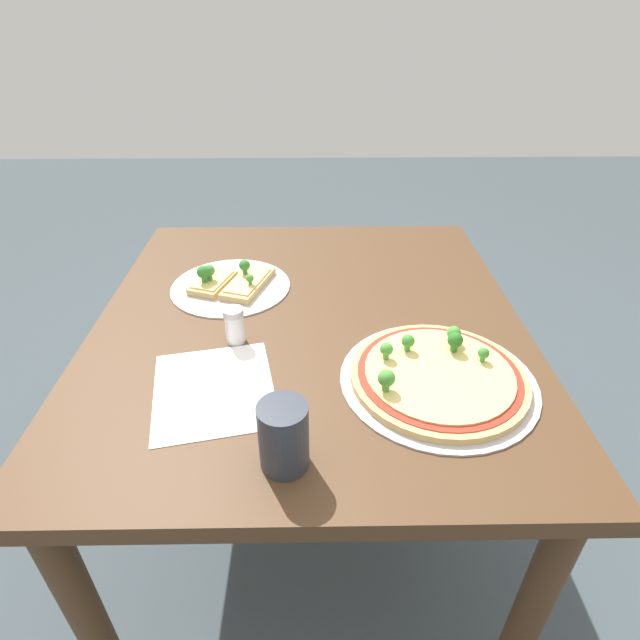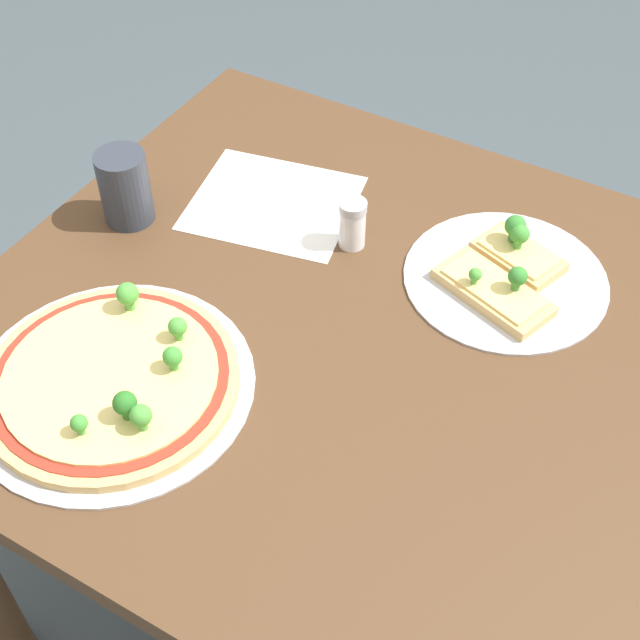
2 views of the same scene
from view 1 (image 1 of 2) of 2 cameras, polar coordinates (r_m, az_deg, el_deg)
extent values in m
plane|color=#3D474C|center=(1.63, -0.93, -22.10)|extent=(8.00, 8.00, 0.00)
cube|color=#4C331E|center=(1.12, -1.25, -0.56)|extent=(1.04, 0.94, 0.04)
cylinder|color=#4C331E|center=(1.75, -14.51, -2.36)|extent=(0.06, 0.06, 0.70)
cylinder|color=#4C331E|center=(1.18, -24.52, -29.30)|extent=(0.06, 0.06, 0.70)
cylinder|color=#4C331E|center=(1.75, 12.43, -2.15)|extent=(0.06, 0.06, 0.70)
cylinder|color=#4C331E|center=(1.17, 22.49, -29.11)|extent=(0.06, 0.06, 0.70)
cylinder|color=#B7B7BC|center=(0.96, 13.30, -6.73)|extent=(0.36, 0.36, 0.00)
cylinder|color=tan|center=(0.95, 13.37, -6.31)|extent=(0.33, 0.33, 0.01)
cylinder|color=#A82D1E|center=(0.95, 13.43, -5.94)|extent=(0.30, 0.30, 0.00)
cylinder|color=#EACC75|center=(0.95, 13.46, -5.80)|extent=(0.27, 0.27, 0.00)
sphere|color=#3D8933|center=(0.97, 10.03, -2.37)|extent=(0.03, 0.03, 0.03)
cylinder|color=#488E3A|center=(0.98, 9.93, -3.16)|extent=(0.01, 0.01, 0.01)
sphere|color=#479338|center=(0.87, 7.61, -6.59)|extent=(0.03, 0.03, 0.03)
cylinder|color=#51973E|center=(0.88, 7.51, -7.59)|extent=(0.01, 0.01, 0.01)
sphere|color=#286B23|center=(0.99, 15.20, -2.21)|extent=(0.03, 0.03, 0.03)
cylinder|color=#37742D|center=(1.00, 15.04, -3.11)|extent=(0.01, 0.01, 0.01)
sphere|color=#479338|center=(1.01, 15.05, -1.43)|extent=(0.03, 0.03, 0.03)
cylinder|color=#51973E|center=(1.02, 14.91, -2.25)|extent=(0.01, 0.01, 0.01)
sphere|color=#479338|center=(0.94, 7.60, -3.31)|extent=(0.03, 0.03, 0.03)
cylinder|color=#51973E|center=(0.95, 7.53, -4.10)|extent=(0.01, 0.01, 0.01)
sphere|color=#3D8933|center=(0.98, 18.19, -3.61)|extent=(0.02, 0.02, 0.02)
cylinder|color=#488E3A|center=(0.99, 18.05, -4.25)|extent=(0.01, 0.01, 0.01)
cylinder|color=#B7B7BC|center=(1.24, -10.16, 3.79)|extent=(0.29, 0.29, 0.00)
cube|color=tan|center=(1.25, -12.13, 4.18)|extent=(0.14, 0.11, 0.02)
cube|color=#EACC75|center=(1.24, -12.18, 4.58)|extent=(0.12, 0.09, 0.00)
sphere|color=#3D8933|center=(1.23, -12.58, 5.53)|extent=(0.03, 0.03, 0.03)
cylinder|color=#488E3A|center=(1.24, -12.48, 4.78)|extent=(0.01, 0.01, 0.01)
sphere|color=#337A2D|center=(1.22, -13.19, 5.37)|extent=(0.03, 0.03, 0.03)
cylinder|color=#3F8136|center=(1.23, -13.07, 4.54)|extent=(0.01, 0.01, 0.01)
cube|color=tan|center=(1.23, -8.21, 4.17)|extent=(0.18, 0.13, 0.02)
cube|color=#EACC75|center=(1.23, -8.25, 4.57)|extent=(0.15, 0.11, 0.00)
sphere|color=#479338|center=(1.19, -8.03, 4.74)|extent=(0.02, 0.02, 0.02)
cylinder|color=#51973E|center=(1.20, -7.99, 4.23)|extent=(0.01, 0.01, 0.01)
sphere|color=#337A2D|center=(1.24, -8.63, 6.21)|extent=(0.03, 0.03, 0.03)
cylinder|color=#3F8136|center=(1.25, -8.56, 5.49)|extent=(0.01, 0.01, 0.01)
cylinder|color=#2D333D|center=(0.76, -4.18, -13.12)|extent=(0.08, 0.08, 0.11)
cylinder|color=silver|center=(1.03, -9.71, -0.94)|extent=(0.04, 0.04, 0.06)
cylinder|color=#B2B2B7|center=(1.01, -9.91, 0.89)|extent=(0.04, 0.04, 0.01)
cube|color=white|center=(0.94, -12.04, -7.75)|extent=(0.28, 0.26, 0.00)
camera|label=2|loc=(1.51, 36.68, 39.07)|focal=50.00mm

